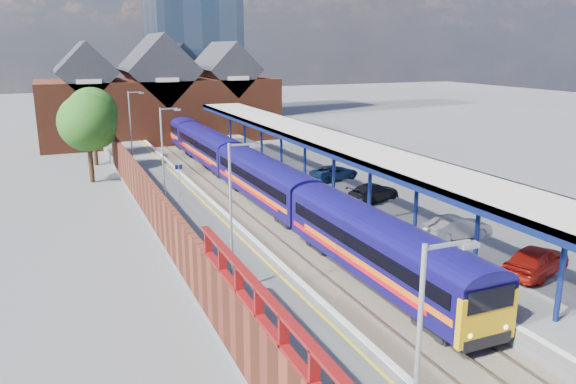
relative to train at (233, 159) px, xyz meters
The scene contains 23 objects.
ground 2.76m from the train, 147.75° to the right, with size 240.00×240.00×0.00m, color #5B5B5E.
ballast_bed 11.24m from the train, 97.77° to the right, with size 6.00×76.00×0.06m, color #473D33.
rails 11.22m from the train, 97.77° to the right, with size 4.51×76.00×0.14m.
left_platform 13.09m from the train, 122.58° to the right, with size 5.00×76.00×1.00m, color #565659.
right_platform 11.94m from the train, 67.61° to the right, with size 6.00×76.00×1.00m, color #565659.
coping_left 11.94m from the train, 112.99° to the right, with size 0.30×76.00×0.05m, color silver.
coping_right 11.12m from the train, 81.39° to the right, with size 0.30×76.00×0.05m, color silver.
yellow_line 12.18m from the train, 115.60° to the right, with size 0.14×76.00×0.01m, color yellow.
train is the anchor object (origin of this frame).
canopy 10.32m from the train, 66.07° to the right, with size 4.50×52.00×4.48m.
lamp_post_a 39.83m from the train, 101.40° to the right, with size 1.48×0.18×7.00m.
lamp_post_b 26.31m from the train, 107.48° to the right, with size 1.48×0.18×7.00m.
lamp_post_c 12.24m from the train, 131.30° to the right, with size 1.48×0.18×7.00m.
lamp_post_d 10.94m from the train, 138.06° to the left, with size 1.48×0.18×7.00m.
platform_sign 9.52m from the train, 133.09° to the right, with size 0.55×0.08×2.50m.
brick_wall 19.88m from the train, 118.86° to the right, with size 0.35×50.00×3.86m.
station_building 27.30m from the train, 93.16° to the left, with size 30.00×12.12×13.78m.
tree_near 13.24m from the train, 157.26° to the left, with size 5.20×5.20×8.10m.
tree_far 17.21m from the train, 129.91° to the left, with size 5.20×5.20×8.10m.
parked_car_red 29.64m from the train, 77.14° to the right, with size 1.81×4.49×1.53m, color #AF170E.
parked_car_silver 23.86m from the train, 73.85° to the right, with size 1.42×4.07×1.34m, color silver.
parked_car_dark 15.16m from the train, 64.87° to the right, with size 1.86×4.58×1.33m, color black.
parked_car_blue 9.53m from the train, 42.56° to the right, with size 2.02×4.39×1.22m, color navy.
Camera 1 is at (-13.58, -17.20, 12.06)m, focal length 35.00 mm.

